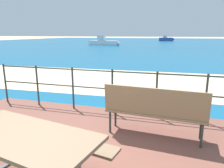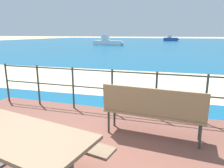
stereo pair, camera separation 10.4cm
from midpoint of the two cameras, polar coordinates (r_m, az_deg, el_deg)
sea_water at (r=42.08m, az=15.71°, el=10.66°), size 90.00×90.00×0.01m
beach_strip at (r=8.30m, az=7.79°, el=0.72°), size 54.12×6.37×0.01m
picnic_table at (r=2.54m, az=-22.90°, el=-15.91°), size 1.89×1.69×0.76m
park_bench at (r=3.63m, az=11.80°, el=-6.61°), size 1.74×0.54×0.93m
railing_fence at (r=4.71m, az=0.67°, el=-0.60°), size 5.94×0.04×1.02m
boat_near at (r=33.86m, az=-1.04°, el=11.36°), size 5.69×2.05×1.59m
boat_mid at (r=55.21m, az=15.80°, el=11.76°), size 3.94×1.73×1.42m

